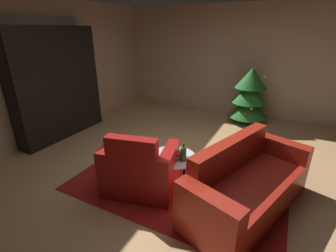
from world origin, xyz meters
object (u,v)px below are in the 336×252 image
Objects in this scene: bookshelf_unit at (63,84)px; couch_red at (246,186)px; coffee_table at (172,160)px; bottle_on_table at (183,154)px; book_stack_on_table at (174,154)px; decorated_tree at (249,95)px; armchair_red at (140,171)px.

couch_red is at bearing -9.94° from bookshelf_unit.
coffee_table is 0.24m from bottle_on_table.
book_stack_on_table reaches higher than coffee_table.
bottle_on_table is at bearing -10.71° from coffee_table.
decorated_tree reaches higher than coffee_table.
coffee_table is at bearing -99.10° from decorated_tree.
bookshelf_unit is 1.67× the size of decorated_tree.
couch_red is 8.72× the size of book_stack_on_table.
armchair_red is at bearing -139.25° from book_stack_on_table.
decorated_tree is at bearing 80.90° from coffee_table.
couch_red is 1.55× the size of decorated_tree.
bottle_on_table is at bearing 29.51° from armchair_red.
decorated_tree is (3.26, 2.37, -0.40)m from bookshelf_unit.
bookshelf_unit reaches higher than couch_red.
couch_red is 0.99m from book_stack_on_table.
bottle_on_table is at bearing -177.35° from couch_red.
couch_red is 3.04× the size of coffee_table.
decorated_tree is at bearing 36.11° from bookshelf_unit.
armchair_red is at bearing -21.99° from bookshelf_unit.
bookshelf_unit is at bearing 158.01° from armchair_red.
decorated_tree is at bearing 81.46° from book_stack_on_table.
armchair_red is (2.44, -0.99, -0.74)m from bookshelf_unit.
book_stack_on_table is at bearing 171.99° from bottle_on_table.
bookshelf_unit is 1.07× the size of couch_red.
coffee_table is 2.52× the size of bottle_on_table.
bookshelf_unit is 2.00× the size of armchair_red.
book_stack_on_table is at bearing -23.86° from coffee_table.
decorated_tree reaches higher than bottle_on_table.
coffee_table is at bearing -13.51° from bookshelf_unit.
book_stack_on_table is (0.03, -0.01, 0.10)m from coffee_table.
bookshelf_unit is at bearing 166.49° from coffee_table.
armchair_red is 0.51m from book_stack_on_table.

